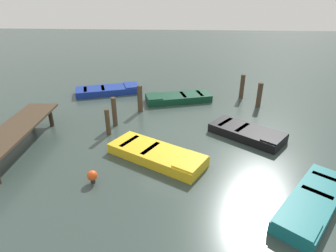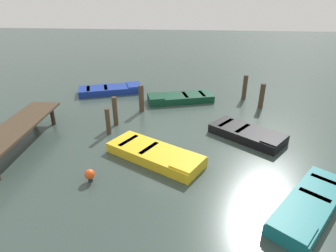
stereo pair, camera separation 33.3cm
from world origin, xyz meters
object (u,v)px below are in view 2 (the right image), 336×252
Objects in this scene: rowboat_dark_green at (180,98)px; mooring_piling_near_right at (245,87)px; mooring_piling_center at (141,98)px; dock_segment at (15,130)px; rowboat_blue at (111,89)px; rowboat_teal at (310,205)px; rowboat_yellow at (156,154)px; mooring_piling_far_left at (108,121)px; mooring_piling_mid_right at (115,111)px; rowboat_black at (248,134)px; mooring_piling_near_left at (262,96)px; marker_buoy at (90,175)px.

rowboat_dark_green is 2.79× the size of mooring_piling_near_right.
rowboat_dark_green is 2.72m from mooring_piling_center.
rowboat_blue is at bearing -16.84° from dock_segment.
mooring_piling_near_right is 1.00× the size of mooring_piling_center.
rowboat_teal is 9.94m from mooring_piling_near_right.
mooring_piling_near_right is at bearing 88.13° from rowboat_yellow.
dock_segment is 1.38× the size of rowboat_blue.
rowboat_dark_green is 0.96× the size of rowboat_blue.
rowboat_teal is 0.91× the size of rowboat_dark_green.
mooring_piling_mid_right reaches higher than mooring_piling_far_left.
rowboat_teal is at bearing -106.72° from dock_segment.
rowboat_yellow is 3.19m from mooring_piling_far_left.
mooring_piling_far_left is at bearing -82.48° from rowboat_teal.
rowboat_black is 5.37m from mooring_piling_near_right.
mooring_piling_mid_right is at bearing -149.56° from rowboat_black.
mooring_piling_near_right reaches higher than rowboat_yellow.
mooring_piling_mid_right is at bearing 111.62° from mooring_piling_near_left.
rowboat_dark_green is at bearing -49.18° from mooring_piling_center.
mooring_piling_near_left is 2.94× the size of marker_buoy.
rowboat_teal is at bearing -177.13° from mooring_piling_near_right.
rowboat_yellow is 6.63m from rowboat_dark_green.
marker_buoy is (-7.68, 7.33, -0.42)m from mooring_piling_near_left.
mooring_piling_mid_right reaches higher than rowboat_black.
rowboat_teal and rowboat_dark_green have the same top height.
mooring_piling_center is at bearing -100.43° from rowboat_teal.
mooring_piling_near_right is at bearing 26.46° from mooring_piling_near_left.
mooring_piling_near_right reaches higher than marker_buoy.
rowboat_black is at bearing -88.40° from mooring_piling_far_left.
mooring_piling_center is at bearing -68.07° from rowboat_blue.
rowboat_black is (1.78, -9.85, -0.62)m from dock_segment.
rowboat_black is 0.85× the size of rowboat_dark_green.
mooring_piling_far_left is at bearing 6.18° from marker_buoy.
rowboat_teal is 2.53× the size of mooring_piling_near_right.
mooring_piling_center reaches higher than marker_buoy.
mooring_piling_near_right is 11.28m from marker_buoy.
mooring_piling_near_left is at bearing -68.38° from mooring_piling_mid_right.
rowboat_teal is 13.65m from rowboat_blue.
mooring_piling_center is at bearing -27.18° from mooring_piling_mid_right.
mooring_piling_near_left is 10.62m from marker_buoy.
mooring_piling_mid_right is at bearing -55.97° from dock_segment.
mooring_piling_center is at bearing -168.92° from rowboat_black.
rowboat_teal is 2.57× the size of mooring_piling_mid_right.
mooring_piling_center reaches higher than mooring_piling_near_right.
mooring_piling_mid_right is at bearing 33.44° from rowboat_dark_green.
rowboat_blue is 8.89× the size of marker_buoy.
marker_buoy is (-4.65, -0.32, -0.44)m from mooring_piling_mid_right.
marker_buoy reaches higher than rowboat_dark_green.
rowboat_blue is 2.89× the size of mooring_piling_near_right.
rowboat_yellow is 5.09m from mooring_piling_center.
rowboat_blue is at bearing 79.14° from mooring_piling_near_left.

